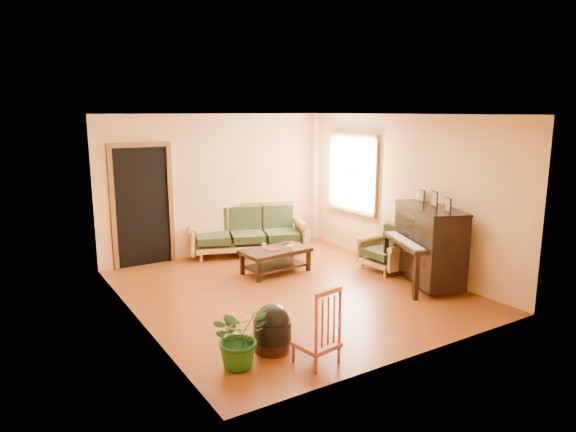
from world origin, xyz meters
TOP-DOWN VIEW (x-y plane):
  - floor at (0.00, 0.00)m, footprint 5.00×5.00m
  - doorway at (-1.45, 2.48)m, footprint 1.08×0.16m
  - window at (2.21, 1.30)m, footprint 0.12×1.36m
  - sofa at (0.39, 2.14)m, footprint 2.31×1.55m
  - coffee_table at (0.25, 0.86)m, footprint 1.16×0.69m
  - armchair at (1.90, 0.01)m, footprint 0.77×0.81m
  - piano at (1.95, -0.89)m, footprint 1.28×1.60m
  - footstool at (-1.22, -1.57)m, footprint 0.50×0.50m
  - red_chair at (-0.96, -2.05)m, footprint 0.47×0.50m
  - leaning_frame at (1.68, 2.41)m, footprint 0.49×0.27m
  - ceramic_crock at (1.82, 2.30)m, footprint 0.22×0.22m
  - potted_plant at (-1.70, -1.69)m, footprint 0.70×0.63m
  - book at (0.09, 0.82)m, footprint 0.18×0.23m
  - candle at (0.07, 0.92)m, footprint 0.08×0.08m
  - glass_jar at (0.45, 0.72)m, footprint 0.12×0.12m
  - remote at (0.55, 1.04)m, footprint 0.16×0.08m

SIDE VIEW (x-z plane):
  - floor at x=0.00m, z-range 0.00..0.00m
  - ceramic_crock at x=1.82m, z-range 0.00..0.25m
  - footstool at x=-1.22m, z-range 0.00..0.41m
  - coffee_table at x=0.25m, z-range 0.00..0.41m
  - leaning_frame at x=1.68m, z-range 0.00..0.64m
  - potted_plant at x=-1.70m, z-range 0.00..0.69m
  - armchair at x=1.90m, z-range 0.00..0.78m
  - remote at x=0.55m, z-range 0.41..0.42m
  - book at x=0.09m, z-range 0.41..0.43m
  - red_chair at x=-0.96m, z-range 0.00..0.86m
  - glass_jar at x=0.45m, z-range 0.41..0.47m
  - sofa at x=0.39m, z-range 0.00..0.92m
  - candle at x=0.07m, z-range 0.41..0.52m
  - piano at x=1.95m, z-range 0.00..1.23m
  - doorway at x=-1.45m, z-range 0.00..2.05m
  - window at x=2.21m, z-range 0.77..2.23m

